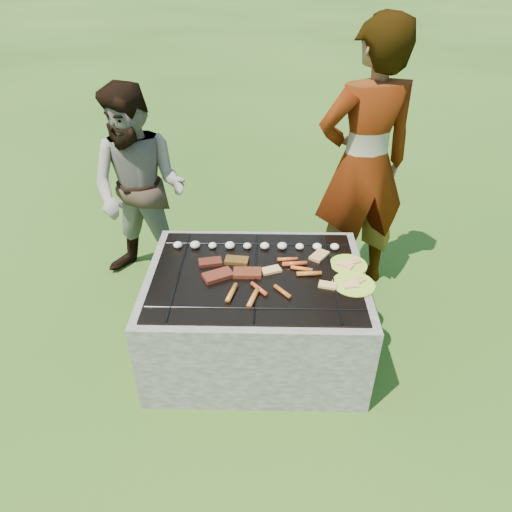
{
  "coord_description": "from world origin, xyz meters",
  "views": [
    {
      "loc": [
        0.05,
        -2.18,
        2.19
      ],
      "look_at": [
        0.0,
        0.05,
        0.7
      ],
      "focal_mm": 32.0,
      "sensor_mm": 36.0,
      "label": 1
    }
  ],
  "objects": [
    {
      "name": "mushrooms",
      "position": [
        -0.02,
        0.27,
        0.63
      ],
      "size": [
        1.06,
        0.06,
        0.04
      ],
      "color": "beige",
      "rests_on": "fire_pit"
    },
    {
      "name": "bystander",
      "position": [
        -0.86,
        0.81,
        0.75
      ],
      "size": [
        0.84,
        0.72,
        1.5
      ],
      "primitive_type": "imported",
      "rotation": [
        0.0,
        0.0,
        -0.22
      ],
      "color": "gray",
      "rests_on": "ground"
    },
    {
      "name": "bread_on_grate",
      "position": [
        0.3,
        0.07,
        0.62
      ],
      "size": [
        0.44,
        0.42,
        0.02
      ],
      "color": "#FAD480",
      "rests_on": "fire_pit"
    },
    {
      "name": "plate_near",
      "position": [
        0.56,
        -0.1,
        0.61
      ],
      "size": [
        0.32,
        0.32,
        0.03
      ],
      "color": "#F1F63A",
      "rests_on": "fire_pit"
    },
    {
      "name": "cook",
      "position": [
        0.73,
        0.8,
        0.96
      ],
      "size": [
        0.8,
        0.63,
        1.92
      ],
      "primitive_type": "imported",
      "rotation": [
        0.0,
        0.0,
        3.42
      ],
      "color": "gray",
      "rests_on": "ground"
    },
    {
      "name": "fire_pit",
      "position": [
        0.0,
        0.0,
        0.28
      ],
      "size": [
        1.3,
        1.0,
        0.62
      ],
      "color": "gray",
      "rests_on": "ground"
    },
    {
      "name": "sausages",
      "position": [
        0.12,
        -0.08,
        0.63
      ],
      "size": [
        0.55,
        0.47,
        0.03
      ],
      "color": "red",
      "rests_on": "fire_pit"
    },
    {
      "name": "lawn",
      "position": [
        0.0,
        0.0,
        0.0
      ],
      "size": [
        60.0,
        60.0,
        0.0
      ],
      "primitive_type": "plane",
      "color": "#234912",
      "rests_on": "ground"
    },
    {
      "name": "plate_far",
      "position": [
        0.56,
        0.1,
        0.61
      ],
      "size": [
        0.27,
        0.27,
        0.03
      ],
      "color": "#E3F43A",
      "rests_on": "fire_pit"
    },
    {
      "name": "pork_slabs",
      "position": [
        -0.16,
        0.02,
        0.62
      ],
      "size": [
        0.39,
        0.29,
        0.02
      ],
      "color": "maroon",
      "rests_on": "fire_pit"
    }
  ]
}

